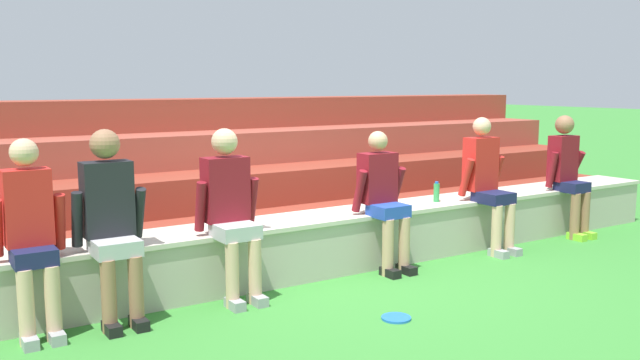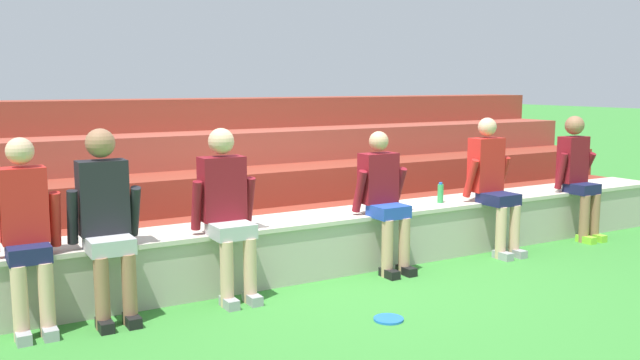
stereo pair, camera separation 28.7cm
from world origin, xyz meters
name	(u,v)px [view 2 (the right image)]	position (x,y,z in m)	size (l,w,h in m)	color
ground_plane	(351,276)	(0.00, 0.00, 0.00)	(80.00, 80.00, 0.00)	#388433
stone_seating_wall	(335,240)	(0.00, 0.29, 0.29)	(9.21, 0.62, 0.55)	#B7AF9E
brick_bleachers	(237,178)	(0.00, 2.69, 0.60)	(10.91, 2.90, 1.61)	maroon
person_far_left	(26,229)	(-2.82, -0.01, 0.76)	(0.50, 0.50, 1.43)	#DBAD89
person_left_of_center	(106,217)	(-2.25, -0.03, 0.80)	(0.55, 0.56, 1.47)	#996B4C
person_center	(227,207)	(-1.25, -0.01, 0.78)	(0.56, 0.58, 1.44)	#DBAD89
person_right_of_center	(384,197)	(0.38, 0.01, 0.73)	(0.54, 0.55, 1.35)	tan
person_far_right	(492,181)	(1.79, 0.00, 0.77)	(0.54, 0.60, 1.45)	#DBAD89
person_rightmost_edge	(578,173)	(3.14, -0.01, 0.78)	(0.51, 0.54, 1.44)	#996B4C
water_bottle_mid_left	(440,193)	(1.28, 0.24, 0.65)	(0.06, 0.06, 0.22)	green
water_bottle_near_left	(499,185)	(2.19, 0.29, 0.67)	(0.07, 0.07, 0.25)	silver
water_bottle_near_right	(581,176)	(3.65, 0.35, 0.66)	(0.07, 0.07, 0.23)	green
plastic_cup_right_end	(393,203)	(0.66, 0.25, 0.60)	(0.08, 0.08, 0.10)	blue
frisbee	(389,319)	(-0.41, -1.17, 0.01)	(0.23, 0.23, 0.02)	blue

